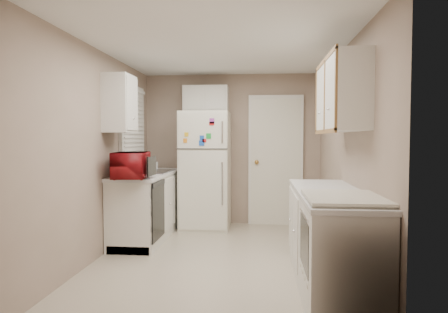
{
  "coord_description": "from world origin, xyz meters",
  "views": [
    {
      "loc": [
        0.46,
        -4.52,
        1.39
      ],
      "look_at": [
        0.0,
        0.5,
        1.15
      ],
      "focal_mm": 32.0,
      "sensor_mm": 36.0,
      "label": 1
    }
  ],
  "objects": [
    {
      "name": "floor",
      "position": [
        0.0,
        0.0,
        0.0
      ],
      "size": [
        3.8,
        3.8,
        0.0
      ],
      "primitive_type": "plane",
      "color": "beige",
      "rests_on": "ground"
    },
    {
      "name": "ceiling",
      "position": [
        0.0,
        0.0,
        2.4
      ],
      "size": [
        3.8,
        3.8,
        0.0
      ],
      "primitive_type": "plane",
      "color": "white",
      "rests_on": "floor"
    },
    {
      "name": "wall_left",
      "position": [
        -1.4,
        0.0,
        1.2
      ],
      "size": [
        3.8,
        3.8,
        0.0
      ],
      "primitive_type": "plane",
      "color": "gray",
      "rests_on": "floor"
    },
    {
      "name": "wall_right",
      "position": [
        1.4,
        0.0,
        1.2
      ],
      "size": [
        3.8,
        3.8,
        0.0
      ],
      "primitive_type": "plane",
      "color": "gray",
      "rests_on": "floor"
    },
    {
      "name": "wall_back",
      "position": [
        0.0,
        1.9,
        1.2
      ],
      "size": [
        2.8,
        2.8,
        0.0
      ],
      "primitive_type": "plane",
      "color": "gray",
      "rests_on": "floor"
    },
    {
      "name": "wall_front",
      "position": [
        0.0,
        -1.9,
        1.2
      ],
      "size": [
        2.8,
        2.8,
        0.0
      ],
      "primitive_type": "plane",
      "color": "gray",
      "rests_on": "floor"
    },
    {
      "name": "left_counter",
      "position": [
        -1.1,
        0.9,
        0.45
      ],
      "size": [
        0.6,
        1.8,
        0.9
      ],
      "primitive_type": "cube",
      "color": "silver",
      "rests_on": "floor"
    },
    {
      "name": "dishwasher",
      "position": [
        -0.81,
        0.3,
        0.49
      ],
      "size": [
        0.03,
        0.58,
        0.72
      ],
      "primitive_type": "cube",
      "color": "black",
      "rests_on": "floor"
    },
    {
      "name": "sink",
      "position": [
        -1.1,
        1.05,
        0.86
      ],
      "size": [
        0.54,
        0.74,
        0.16
      ],
      "primitive_type": "cube",
      "color": "gray",
      "rests_on": "left_counter"
    },
    {
      "name": "microwave",
      "position": [
        -1.08,
        0.13,
        1.05
      ],
      "size": [
        0.6,
        0.39,
        0.38
      ],
      "primitive_type": "imported",
      "rotation": [
        0.0,
        0.0,
        1.71
      ],
      "color": "maroon",
      "rests_on": "left_counter"
    },
    {
      "name": "soap_bottle",
      "position": [
        -1.15,
        1.41,
        1.0
      ],
      "size": [
        0.1,
        0.1,
        0.18
      ],
      "primitive_type": "imported",
      "rotation": [
        0.0,
        0.0,
        -0.25
      ],
      "color": "silver",
      "rests_on": "left_counter"
    },
    {
      "name": "window_blinds",
      "position": [
        -1.36,
        1.05,
        1.6
      ],
      "size": [
        0.1,
        0.98,
        1.08
      ],
      "primitive_type": "cube",
      "color": "silver",
      "rests_on": "wall_left"
    },
    {
      "name": "upper_cabinet_left",
      "position": [
        -1.25,
        0.22,
        1.8
      ],
      "size": [
        0.3,
        0.45,
        0.7
      ],
      "primitive_type": "cube",
      "color": "silver",
      "rests_on": "wall_left"
    },
    {
      "name": "refrigerator",
      "position": [
        -0.38,
        1.53,
        0.89
      ],
      "size": [
        0.74,
        0.72,
        1.78
      ],
      "primitive_type": "cube",
      "rotation": [
        0.0,
        0.0,
        -0.01
      ],
      "color": "silver",
      "rests_on": "floor"
    },
    {
      "name": "cabinet_over_fridge",
      "position": [
        -0.4,
        1.75,
        2.0
      ],
      "size": [
        0.7,
        0.3,
        0.4
      ],
      "primitive_type": "cube",
      "color": "silver",
      "rests_on": "wall_back"
    },
    {
      "name": "interior_door",
      "position": [
        0.7,
        1.86,
        1.02
      ],
      "size": [
        0.86,
        0.06,
        2.08
      ],
      "primitive_type": "cube",
      "color": "silver",
      "rests_on": "floor"
    },
    {
      "name": "right_counter",
      "position": [
        1.1,
        -0.8,
        0.45
      ],
      "size": [
        0.6,
        2.0,
        0.9
      ],
      "primitive_type": "cube",
      "color": "silver",
      "rests_on": "floor"
    },
    {
      "name": "stove",
      "position": [
        1.13,
        -1.35,
        0.47
      ],
      "size": [
        0.63,
        0.78,
        0.94
      ],
      "primitive_type": "cube",
      "rotation": [
        0.0,
        0.0,
        -0.0
      ],
      "color": "silver",
      "rests_on": "floor"
    },
    {
      "name": "upper_cabinet_right",
      "position": [
        1.25,
        -0.5,
        1.8
      ],
      "size": [
        0.3,
        1.2,
        0.7
      ],
      "primitive_type": "cube",
      "color": "silver",
      "rests_on": "wall_right"
    }
  ]
}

